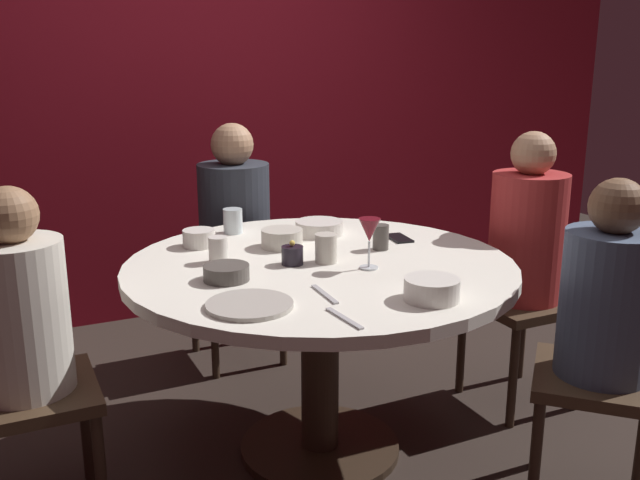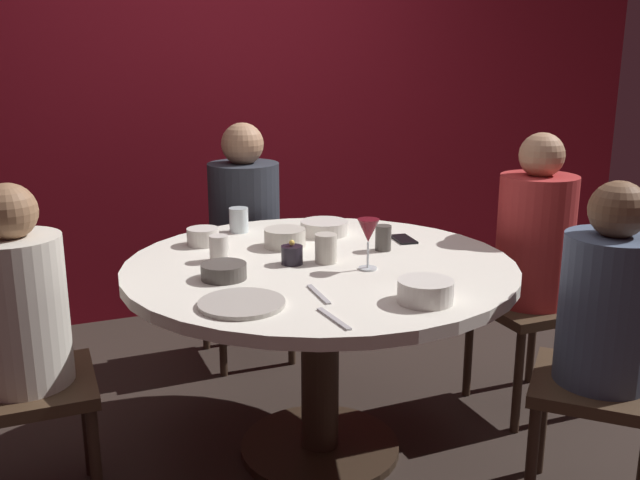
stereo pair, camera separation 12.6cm
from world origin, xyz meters
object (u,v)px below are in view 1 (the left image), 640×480
object	(u,v)px
seated_diner_left	(21,324)
seated_diner_right	(527,241)
bowl_small_white	(199,238)
cup_near_candle	(218,250)
bowl_sauce_side	(432,289)
bowl_rice_portion	(319,228)
cup_by_right_diner	(381,237)
wine_glass	(369,232)
cup_by_left_diner	(326,248)
seated_diner_front_right	(606,311)
dinner_plate	(249,305)
bowl_serving_large	(282,238)
seated_diner_back	(234,217)
dining_table	(320,301)
bowl_salad_center	(226,273)
cell_phone	(399,238)
candle_holder	(292,255)
cup_center_front	(233,221)

from	to	relation	value
seated_diner_left	seated_diner_right	bearing A→B (deg)	0.00
bowl_small_white	cup_near_candle	world-z (taller)	cup_near_candle
bowl_sauce_side	bowl_rice_portion	distance (m)	0.87
bowl_small_white	cup_by_right_diner	size ratio (longest dim) A/B	1.30
wine_glass	cup_by_left_diner	bearing A→B (deg)	128.00
seated_diner_front_right	dinner_plate	xyz separation A→B (m)	(-1.06, 0.35, 0.07)
bowl_serving_large	bowl_rice_portion	bearing A→B (deg)	29.59
bowl_serving_large	cup_by_left_diner	distance (m)	0.26
cup_by_left_diner	seated_diner_back	bearing A→B (deg)	90.98
cup_by_right_diner	wine_glass	bearing A→B (deg)	-129.36
seated_diner_back	bowl_serving_large	xyz separation A→B (m)	(-0.05, -0.70, 0.07)
seated_diner_front_right	bowl_sauce_side	bearing A→B (deg)	27.77
seated_diner_back	seated_diner_right	xyz separation A→B (m)	(0.94, -0.94, 0.00)
bowl_sauce_side	bowl_serving_large	bearing A→B (deg)	103.30
dining_table	seated_diner_front_right	world-z (taller)	seated_diner_front_right
wine_glass	cup_near_candle	bearing A→B (deg)	146.44
seated_diner_front_right	bowl_salad_center	world-z (taller)	seated_diner_front_right
cell_phone	bowl_small_white	bearing A→B (deg)	170.10
dinner_plate	bowl_serving_large	world-z (taller)	bowl_serving_large
seated_diner_back	cup_by_left_diner	bearing A→B (deg)	0.98
bowl_salad_center	bowl_sauce_side	size ratio (longest dim) A/B	0.90
candle_holder	bowl_small_white	bearing A→B (deg)	121.58
bowl_sauce_side	cup_center_front	size ratio (longest dim) A/B	1.65
bowl_rice_portion	cup_by_left_diner	distance (m)	0.40
bowl_small_white	bowl_sauce_side	bearing A→B (deg)	-62.77
seated_diner_back	cup_center_front	size ratio (longest dim) A/B	11.43
seated_diner_back	seated_diner_right	world-z (taller)	seated_diner_right
bowl_salad_center	cup_near_candle	distance (m)	0.21
bowl_serving_large	cup_by_right_diner	bearing A→B (deg)	-30.25
seated_diner_back	bowl_serving_large	size ratio (longest dim) A/B	7.34
dinner_plate	cup_by_right_diner	size ratio (longest dim) A/B	2.71
dinner_plate	bowl_salad_center	xyz separation A→B (m)	(0.02, 0.27, 0.02)
seated_diner_left	cup_center_front	distance (m)	1.00
bowl_salad_center	bowl_small_white	distance (m)	0.44
candle_holder	bowl_small_white	xyz separation A→B (m)	(-0.23, 0.37, -0.00)
bowl_sauce_side	cup_by_right_diner	distance (m)	0.57
wine_glass	bowl_rice_portion	size ratio (longest dim) A/B	0.91
bowl_serving_large	bowl_salad_center	distance (m)	0.44
seated_diner_right	cup_by_left_diner	world-z (taller)	seated_diner_right
dining_table	bowl_rice_portion	distance (m)	0.43
bowl_salad_center	cup_center_front	size ratio (longest dim) A/B	1.48
candle_holder	cup_by_left_diner	world-z (taller)	cup_by_left_diner
dining_table	bowl_rice_portion	world-z (taller)	bowl_rice_portion
candle_holder	cup_center_front	world-z (taller)	cup_center_front
candle_holder	wine_glass	world-z (taller)	wine_glass
bowl_salad_center	bowl_sauce_side	world-z (taller)	bowl_sauce_side
wine_glass	bowl_small_white	size ratio (longest dim) A/B	1.43
seated_diner_back	cup_by_left_diner	xyz separation A→B (m)	(0.02, -0.95, 0.08)
wine_glass	seated_diner_front_right	bearing A→B (deg)	-43.62
bowl_rice_portion	cup_by_left_diner	size ratio (longest dim) A/B	1.89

